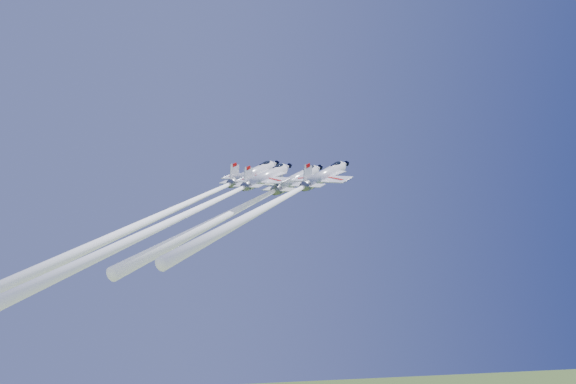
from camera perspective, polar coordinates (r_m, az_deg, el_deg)
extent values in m
cylinder|color=white|center=(118.47, 0.77, 1.13)|extent=(5.38, 7.01, 13.42)
cone|color=white|center=(125.06, 2.60, 2.07)|extent=(3.39, 3.61, 3.22)
cone|color=black|center=(126.62, 3.00, 2.28)|extent=(1.71, 1.82, 1.61)
cone|color=slate|center=(112.53, -1.11, 0.16)|extent=(3.17, 3.23, 2.08)
ellipsoid|color=black|center=(122.54, 1.94, 2.11)|extent=(3.25, 3.29, 2.23)
cube|color=black|center=(121.08, 1.54, 2.04)|extent=(1.03, 1.04, 0.76)
cube|color=white|center=(117.44, 0.45, 0.83)|extent=(10.72, 10.36, 2.61)
cube|color=white|center=(121.35, 0.83, 1.37)|extent=(3.46, 3.37, 1.48)
cube|color=white|center=(119.94, 1.97, 1.32)|extent=(3.46, 3.37, 1.48)
cube|color=white|center=(113.41, -0.82, 0.25)|extent=(5.77, 5.58, 1.39)
cube|color=white|center=(113.24, -0.84, 1.19)|extent=(2.52, 2.90, 4.07)
cube|color=#B60D09|center=(113.16, -0.84, 1.97)|extent=(1.16, 1.20, 1.06)
cube|color=black|center=(118.72, 0.82, 0.65)|extent=(7.96, 7.75, 4.07)
sphere|color=white|center=(112.31, -1.19, 0.12)|extent=(1.19, 1.26, 1.04)
cone|color=white|center=(97.63, -7.22, -2.98)|extent=(9.86, 14.79, 37.13)
cylinder|color=white|center=(119.52, -3.16, 1.63)|extent=(4.97, 6.47, 12.38)
cone|color=white|center=(125.36, -1.29, 2.48)|extent=(3.13, 3.33, 2.97)
cone|color=black|center=(126.74, -0.88, 2.67)|extent=(1.58, 1.68, 1.49)
cone|color=slate|center=(114.28, -5.06, 0.77)|extent=(2.92, 2.98, 1.92)
ellipsoid|color=black|center=(123.13, -1.97, 2.52)|extent=(3.00, 3.04, 2.06)
cube|color=black|center=(121.84, -2.38, 2.46)|extent=(0.95, 0.96, 0.70)
cube|color=white|center=(118.61, -3.48, 1.36)|extent=(9.90, 9.56, 2.41)
cube|color=white|center=(122.17, -3.02, 1.84)|extent=(3.19, 3.11, 1.37)
cube|color=white|center=(120.72, -2.02, 1.81)|extent=(3.19, 3.11, 1.37)
cube|color=white|center=(115.05, -4.77, 0.85)|extent=(5.32, 5.15, 1.28)
cube|color=white|center=(114.91, -4.79, 1.71)|extent=(2.33, 2.67, 3.76)
cube|color=#B60D09|center=(114.85, -4.79, 2.42)|extent=(1.07, 1.11, 0.98)
cube|color=black|center=(119.73, -3.11, 1.20)|extent=(7.35, 7.15, 3.76)
sphere|color=white|center=(114.08, -5.13, 0.74)|extent=(1.10, 1.16, 0.96)
cone|color=white|center=(95.19, -14.66, -3.57)|extent=(12.39, 19.29, 51.16)
cylinder|color=white|center=(109.04, 3.26, 1.48)|extent=(4.97, 6.48, 12.40)
cone|color=white|center=(115.29, 4.97, 2.40)|extent=(3.14, 3.34, 2.98)
cone|color=black|center=(116.76, 5.34, 2.61)|extent=(1.58, 1.68, 1.49)
cone|color=slate|center=(103.39, 1.50, 0.52)|extent=(2.93, 2.98, 1.92)
ellipsoid|color=black|center=(112.91, 4.36, 2.45)|extent=(3.00, 3.05, 2.06)
cube|color=black|center=(111.53, 3.98, 2.38)|extent=(0.95, 0.97, 0.70)
cube|color=white|center=(108.06, 2.97, 1.18)|extent=(9.91, 9.58, 2.41)
cube|color=white|center=(111.71, 3.26, 1.71)|extent=(3.20, 3.11, 1.37)
cube|color=white|center=(110.50, 4.44, 1.67)|extent=(3.20, 3.11, 1.37)
cube|color=white|center=(104.23, 1.77, 0.61)|extent=(5.33, 5.16, 1.28)
cube|color=white|center=(104.08, 1.76, 1.56)|extent=(2.33, 2.68, 3.76)
cube|color=#B60D09|center=(104.02, 1.77, 2.35)|extent=(1.07, 1.11, 0.98)
cube|color=black|center=(109.27, 3.31, 1.00)|extent=(7.36, 7.17, 3.76)
sphere|color=white|center=(103.18, 1.43, 0.49)|extent=(1.10, 1.16, 0.96)
cone|color=white|center=(89.73, -3.94, -2.43)|extent=(8.81, 13.15, 32.77)
cylinder|color=white|center=(108.43, -1.97, 1.37)|extent=(4.52, 5.89, 11.26)
cone|color=white|center=(113.81, -0.15, 2.23)|extent=(2.85, 3.03, 2.70)
cone|color=black|center=(115.08, 0.25, 2.42)|extent=(1.44, 1.53, 1.36)
cone|color=slate|center=(103.60, -3.82, 0.49)|extent=(2.66, 2.71, 1.74)
ellipsoid|color=black|center=(111.76, -0.81, 2.26)|extent=(2.73, 2.77, 1.87)
cube|color=black|center=(110.57, -1.21, 2.20)|extent=(0.86, 0.88, 0.64)
cube|color=white|center=(107.59, -2.28, 1.09)|extent=(9.00, 8.70, 2.19)
cube|color=white|center=(110.85, -1.86, 1.58)|extent=(2.90, 2.83, 1.24)
cube|color=white|center=(109.57, -0.84, 1.54)|extent=(2.90, 2.83, 1.24)
cube|color=white|center=(104.32, -3.53, 0.58)|extent=(4.84, 4.68, 1.16)
cube|color=white|center=(104.18, -3.55, 1.44)|extent=(2.12, 2.43, 3.42)
cube|color=#B60D09|center=(104.12, -3.55, 2.15)|extent=(0.97, 1.01, 0.89)
cube|color=black|center=(108.64, -1.92, 0.93)|extent=(6.68, 6.51, 3.42)
sphere|color=white|center=(103.42, -3.89, 0.46)|extent=(1.00, 1.05, 0.87)
cone|color=white|center=(87.15, -12.37, -3.55)|extent=(10.59, 16.37, 43.03)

